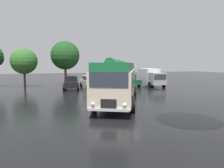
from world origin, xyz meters
TOP-DOWN VIEW (x-y plane):
  - ground_plane at (0.00, 0.00)m, footprint 120.00×120.00m
  - vintage_bus at (-0.23, 0.35)m, footprint 6.65×10.13m
  - car_near_left at (-2.70, 10.82)m, footprint 2.33×4.37m
  - car_mid_left at (-0.10, 11.15)m, footprint 2.42×4.41m
  - car_mid_right at (3.05, 11.50)m, footprint 2.08×4.26m
  - car_far_right at (5.49, 11.65)m, footprint 2.36×4.38m
  - box_van at (8.66, 10.95)m, footprint 2.66×5.90m
  - tree_left_of_centre at (-8.46, 15.11)m, footprint 3.52×3.52m
  - tree_centre at (-2.76, 16.19)m, footprint 4.26×4.26m
  - puddle_patch at (1.79, -5.58)m, footprint 3.57×3.57m

SIDE VIEW (x-z plane):
  - ground_plane at x=0.00m, z-range 0.00..0.00m
  - puddle_patch at x=1.79m, z-range 0.00..0.01m
  - car_near_left at x=-2.70m, z-range 0.02..1.68m
  - car_mid_left at x=-0.10m, z-range 0.02..1.68m
  - car_mid_right at x=3.05m, z-range 0.02..1.68m
  - car_far_right at x=5.49m, z-range 0.02..1.68m
  - box_van at x=8.66m, z-range 0.11..2.61m
  - vintage_bus at x=-0.23m, z-range 0.15..3.64m
  - tree_left_of_centre at x=-8.46m, z-range 0.93..6.24m
  - tree_centre at x=-2.76m, z-range 1.15..7.75m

